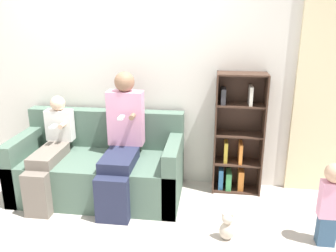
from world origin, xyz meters
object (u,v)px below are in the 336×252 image
(adult_seated, at_px, (122,139))
(bookshelf, at_px, (237,138))
(couch, at_px, (100,169))
(child_seated, at_px, (50,152))
(teddy_bear, at_px, (227,227))
(toddler_standing, at_px, (331,201))

(adult_seated, xyz_separation_m, bookshelf, (1.19, 0.41, -0.09))
(couch, bearing_deg, bookshelf, 12.20)
(couch, xyz_separation_m, adult_seated, (0.28, -0.09, 0.39))
(couch, relative_size, child_seated, 1.66)
(couch, xyz_separation_m, child_seated, (-0.48, -0.16, 0.24))
(couch, xyz_separation_m, teddy_bear, (1.36, -0.66, -0.17))
(adult_seated, distance_m, teddy_bear, 1.35)
(child_seated, relative_size, teddy_bear, 3.90)
(child_seated, xyz_separation_m, bookshelf, (1.95, 0.48, 0.07))
(adult_seated, distance_m, child_seated, 0.77)
(toddler_standing, bearing_deg, adult_seated, 164.84)
(teddy_bear, bearing_deg, adult_seated, 152.21)
(toddler_standing, bearing_deg, child_seated, 170.49)
(adult_seated, bearing_deg, toddler_standing, -15.16)
(bookshelf, bearing_deg, teddy_bear, -96.35)
(couch, distance_m, teddy_bear, 1.52)
(toddler_standing, bearing_deg, bookshelf, 128.45)
(adult_seated, height_order, bookshelf, adult_seated)
(child_seated, xyz_separation_m, teddy_bear, (1.84, -0.50, -0.41))
(adult_seated, bearing_deg, child_seated, -174.51)
(adult_seated, height_order, teddy_bear, adult_seated)
(couch, relative_size, teddy_bear, 6.47)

